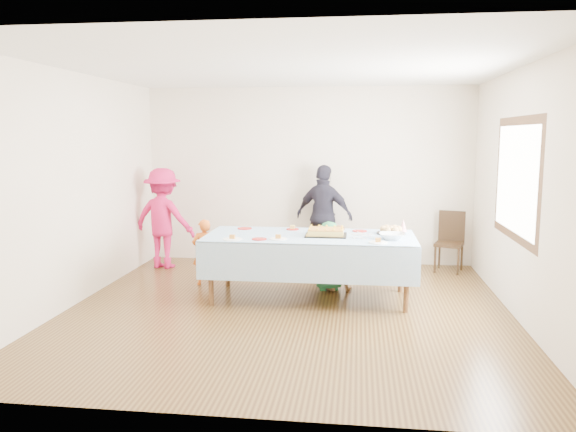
% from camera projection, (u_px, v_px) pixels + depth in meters
% --- Properties ---
extents(ground, '(5.00, 5.00, 0.00)m').
position_uv_depth(ground, '(288.00, 310.00, 6.40)').
color(ground, '#422913').
rests_on(ground, ground).
extents(room_walls, '(5.04, 5.04, 2.72)m').
position_uv_depth(room_walls, '(293.00, 154.00, 6.14)').
color(room_walls, beige).
rests_on(room_walls, ground).
extents(party_table, '(2.50, 1.10, 0.78)m').
position_uv_depth(party_table, '(310.00, 240.00, 6.75)').
color(party_table, '#55351D').
rests_on(party_table, ground).
extents(birthday_cake, '(0.49, 0.38, 0.09)m').
position_uv_depth(birthday_cake, '(326.00, 232.00, 6.70)').
color(birthday_cake, black).
rests_on(birthday_cake, party_table).
extents(rolls_tray, '(0.35, 0.35, 0.10)m').
position_uv_depth(rolls_tray, '(391.00, 230.00, 6.81)').
color(rolls_tray, black).
rests_on(rolls_tray, party_table).
extents(punch_bowl, '(0.29, 0.29, 0.07)m').
position_uv_depth(punch_bowl, '(392.00, 236.00, 6.48)').
color(punch_bowl, silver).
rests_on(punch_bowl, party_table).
extents(party_hat, '(0.09, 0.09, 0.16)m').
position_uv_depth(party_hat, '(403.00, 225.00, 6.99)').
color(party_hat, white).
rests_on(party_hat, party_table).
extents(fork_pile, '(0.24, 0.18, 0.07)m').
position_uv_depth(fork_pile, '(361.00, 236.00, 6.53)').
color(fork_pile, white).
rests_on(fork_pile, party_table).
extents(plate_red_far_a, '(0.18, 0.18, 0.01)m').
position_uv_depth(plate_red_far_a, '(245.00, 228.00, 7.20)').
color(plate_red_far_a, '#B70E0D').
rests_on(plate_red_far_a, party_table).
extents(plate_red_far_b, '(0.16, 0.16, 0.01)m').
position_uv_depth(plate_red_far_b, '(293.00, 229.00, 7.14)').
color(plate_red_far_b, '#B70E0D').
rests_on(plate_red_far_b, party_table).
extents(plate_red_far_c, '(0.19, 0.19, 0.01)m').
position_uv_depth(plate_red_far_c, '(323.00, 230.00, 7.10)').
color(plate_red_far_c, '#B70E0D').
rests_on(plate_red_far_c, party_table).
extents(plate_red_far_d, '(0.18, 0.18, 0.01)m').
position_uv_depth(plate_red_far_d, '(360.00, 231.00, 7.01)').
color(plate_red_far_d, '#B70E0D').
rests_on(plate_red_far_d, party_table).
extents(plate_red_near, '(0.17, 0.17, 0.01)m').
position_uv_depth(plate_red_near, '(259.00, 239.00, 6.46)').
color(plate_red_near, '#B70E0D').
rests_on(plate_red_near, party_table).
extents(plate_white_left, '(0.22, 0.22, 0.01)m').
position_uv_depth(plate_white_left, '(232.00, 239.00, 6.46)').
color(plate_white_left, white).
rests_on(plate_white_left, party_table).
extents(plate_white_mid, '(0.20, 0.20, 0.01)m').
position_uv_depth(plate_white_mid, '(278.00, 239.00, 6.47)').
color(plate_white_mid, white).
rests_on(plate_white_mid, party_table).
extents(plate_white_right, '(0.21, 0.21, 0.01)m').
position_uv_depth(plate_white_right, '(378.00, 242.00, 6.25)').
color(plate_white_right, white).
rests_on(plate_white_right, party_table).
extents(dining_chair, '(0.48, 0.48, 0.87)m').
position_uv_depth(dining_chair, '(450.00, 238.00, 8.19)').
color(dining_chair, black).
rests_on(dining_chair, ground).
extents(toddler_left, '(0.38, 0.32, 0.88)m').
position_uv_depth(toddler_left, '(204.00, 252.00, 7.43)').
color(toddler_left, orange).
rests_on(toddler_left, ground).
extents(toddler_mid, '(0.49, 0.38, 0.89)m').
position_uv_depth(toddler_mid, '(329.00, 256.00, 7.17)').
color(toddler_mid, '#2A7E45').
rests_on(toddler_mid, ground).
extents(toddler_right, '(0.42, 0.33, 0.85)m').
position_uv_depth(toddler_right, '(336.00, 258.00, 7.16)').
color(toddler_right, tan).
rests_on(toddler_right, ground).
extents(adult_left, '(1.04, 0.70, 1.49)m').
position_uv_depth(adult_left, '(163.00, 218.00, 8.35)').
color(adult_left, '#CE1956').
rests_on(adult_left, ground).
extents(adult_right, '(0.98, 0.68, 1.54)m').
position_uv_depth(adult_right, '(324.00, 216.00, 8.42)').
color(adult_right, '#282635').
rests_on(adult_right, ground).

